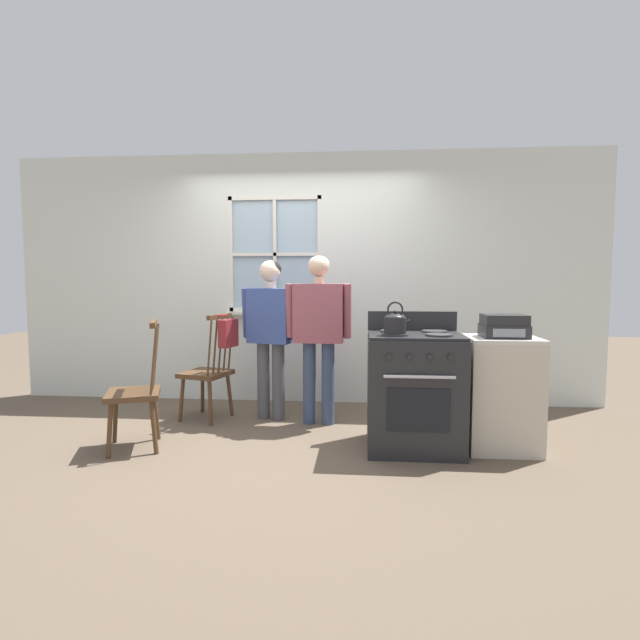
{
  "coord_description": "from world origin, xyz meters",
  "views": [
    {
      "loc": [
        0.65,
        -4.03,
        1.36
      ],
      "look_at": [
        0.28,
        0.27,
        1.0
      ],
      "focal_mm": 28.0,
      "sensor_mm": 36.0,
      "label": 1
    }
  ],
  "objects_px": {
    "person_elderly_left": "(270,324)",
    "kettle": "(395,323)",
    "chair_by_window": "(208,373)",
    "chair_near_wall": "(136,393)",
    "stereo": "(504,326)",
    "person_teen_center": "(319,323)",
    "stove": "(414,390)",
    "side_counter": "(501,393)",
    "potted_plant": "(287,305)",
    "handbag": "(228,332)"
  },
  "relations": [
    {
      "from": "chair_by_window",
      "to": "chair_near_wall",
      "type": "distance_m",
      "value": 0.92
    },
    {
      "from": "chair_near_wall",
      "to": "potted_plant",
      "type": "distance_m",
      "value": 1.95
    },
    {
      "from": "person_teen_center",
      "to": "stereo",
      "type": "distance_m",
      "value": 1.62
    },
    {
      "from": "stove",
      "to": "handbag",
      "type": "xyz_separation_m",
      "value": [
        -1.68,
        0.6,
        0.38
      ]
    },
    {
      "from": "stereo",
      "to": "kettle",
      "type": "bearing_deg",
      "value": -169.59
    },
    {
      "from": "chair_by_window",
      "to": "kettle",
      "type": "distance_m",
      "value": 1.99
    },
    {
      "from": "chair_near_wall",
      "to": "stereo",
      "type": "distance_m",
      "value": 2.96
    },
    {
      "from": "person_elderly_left",
      "to": "stove",
      "type": "relative_size",
      "value": 1.41
    },
    {
      "from": "person_elderly_left",
      "to": "handbag",
      "type": "bearing_deg",
      "value": -146.5
    },
    {
      "from": "stove",
      "to": "side_counter",
      "type": "xyz_separation_m",
      "value": [
        0.69,
        0.05,
        -0.02
      ]
    },
    {
      "from": "person_teen_center",
      "to": "kettle",
      "type": "height_order",
      "value": "person_teen_center"
    },
    {
      "from": "person_elderly_left",
      "to": "side_counter",
      "type": "bearing_deg",
      "value": -4.5
    },
    {
      "from": "chair_by_window",
      "to": "stereo",
      "type": "bearing_deg",
      "value": 92.64
    },
    {
      "from": "kettle",
      "to": "potted_plant",
      "type": "xyz_separation_m",
      "value": [
        -1.07,
        1.5,
        0.05
      ]
    },
    {
      "from": "person_elderly_left",
      "to": "stereo",
      "type": "distance_m",
      "value": 2.11
    },
    {
      "from": "side_counter",
      "to": "kettle",
      "type": "bearing_deg",
      "value": -168.25
    },
    {
      "from": "chair_near_wall",
      "to": "person_teen_center",
      "type": "relative_size",
      "value": 0.65
    },
    {
      "from": "handbag",
      "to": "stereo",
      "type": "xyz_separation_m",
      "value": [
        2.37,
        -0.57,
        0.13
      ]
    },
    {
      "from": "chair_by_window",
      "to": "chair_near_wall",
      "type": "height_order",
      "value": "same"
    },
    {
      "from": "chair_near_wall",
      "to": "side_counter",
      "type": "height_order",
      "value": "chair_near_wall"
    },
    {
      "from": "handbag",
      "to": "potted_plant",
      "type": "bearing_deg",
      "value": 60.17
    },
    {
      "from": "chair_near_wall",
      "to": "person_teen_center",
      "type": "height_order",
      "value": "person_teen_center"
    },
    {
      "from": "person_teen_center",
      "to": "potted_plant",
      "type": "height_order",
      "value": "person_teen_center"
    },
    {
      "from": "chair_by_window",
      "to": "stove",
      "type": "height_order",
      "value": "stove"
    },
    {
      "from": "chair_near_wall",
      "to": "person_elderly_left",
      "type": "xyz_separation_m",
      "value": [
        0.91,
        0.93,
        0.48
      ]
    },
    {
      "from": "stereo",
      "to": "stove",
      "type": "bearing_deg",
      "value": -177.88
    },
    {
      "from": "chair_near_wall",
      "to": "person_elderly_left",
      "type": "distance_m",
      "value": 1.39
    },
    {
      "from": "stove",
      "to": "chair_near_wall",
      "type": "bearing_deg",
      "value": -174.93
    },
    {
      "from": "chair_by_window",
      "to": "person_elderly_left",
      "type": "bearing_deg",
      "value": 112.63
    },
    {
      "from": "person_elderly_left",
      "to": "kettle",
      "type": "relative_size",
      "value": 6.2
    },
    {
      "from": "chair_near_wall",
      "to": "side_counter",
      "type": "xyz_separation_m",
      "value": [
        2.9,
        0.24,
        -0.0
      ]
    },
    {
      "from": "person_teen_center",
      "to": "person_elderly_left",
      "type": "bearing_deg",
      "value": 167.51
    },
    {
      "from": "chair_near_wall",
      "to": "person_elderly_left",
      "type": "relative_size",
      "value": 0.67
    },
    {
      "from": "stove",
      "to": "person_elderly_left",
      "type": "bearing_deg",
      "value": 150.63
    },
    {
      "from": "handbag",
      "to": "side_counter",
      "type": "bearing_deg",
      "value": -13.15
    },
    {
      "from": "stereo",
      "to": "person_teen_center",
      "type": "bearing_deg",
      "value": 159.05
    },
    {
      "from": "person_elderly_left",
      "to": "handbag",
      "type": "distance_m",
      "value": 0.41
    },
    {
      "from": "chair_near_wall",
      "to": "potted_plant",
      "type": "height_order",
      "value": "potted_plant"
    },
    {
      "from": "side_counter",
      "to": "stereo",
      "type": "distance_m",
      "value": 0.54
    },
    {
      "from": "kettle",
      "to": "potted_plant",
      "type": "height_order",
      "value": "potted_plant"
    },
    {
      "from": "chair_by_window",
      "to": "chair_near_wall",
      "type": "xyz_separation_m",
      "value": [
        -0.31,
        -0.86,
        0.0
      ]
    },
    {
      "from": "stove",
      "to": "side_counter",
      "type": "bearing_deg",
      "value": 3.85
    },
    {
      "from": "kettle",
      "to": "side_counter",
      "type": "xyz_separation_m",
      "value": [
        0.85,
        0.18,
        -0.57
      ]
    },
    {
      "from": "person_elderly_left",
      "to": "side_counter",
      "type": "distance_m",
      "value": 2.15
    },
    {
      "from": "chair_near_wall",
      "to": "stove",
      "type": "height_order",
      "value": "stove"
    },
    {
      "from": "stove",
      "to": "stereo",
      "type": "distance_m",
      "value": 0.86
    },
    {
      "from": "potted_plant",
      "to": "person_elderly_left",
      "type": "bearing_deg",
      "value": -95.55
    },
    {
      "from": "person_teen_center",
      "to": "stove",
      "type": "height_order",
      "value": "person_teen_center"
    },
    {
      "from": "person_elderly_left",
      "to": "person_teen_center",
      "type": "distance_m",
      "value": 0.49
    },
    {
      "from": "chair_by_window",
      "to": "chair_near_wall",
      "type": "bearing_deg",
      "value": -3.34
    }
  ]
}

